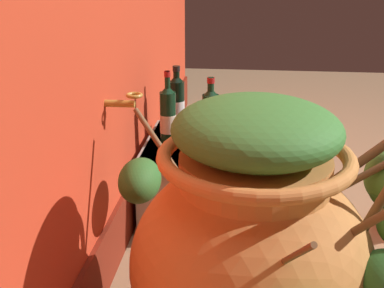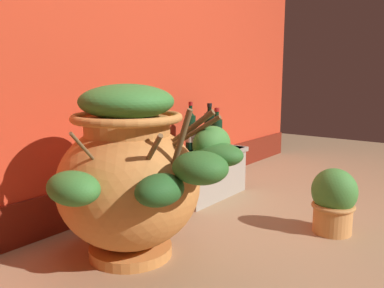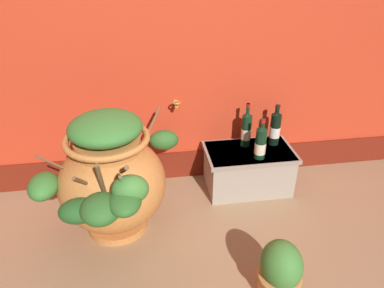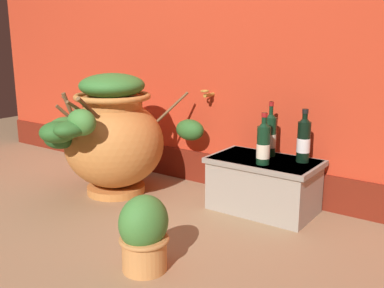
{
  "view_description": "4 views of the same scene",
  "coord_description": "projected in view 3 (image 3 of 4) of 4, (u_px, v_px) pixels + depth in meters",
  "views": [
    {
      "loc": [
        -1.56,
        0.64,
        1.09
      ],
      "look_at": [
        0.02,
        0.81,
        0.49
      ],
      "focal_mm": 47.46,
      "sensor_mm": 36.0,
      "label": 1
    },
    {
      "loc": [
        -1.61,
        -0.65,
        0.82
      ],
      "look_at": [
        0.15,
        0.69,
        0.43
      ],
      "focal_mm": 37.3,
      "sensor_mm": 36.0,
      "label": 2
    },
    {
      "loc": [
        -0.21,
        -1.17,
        1.57
      ],
      "look_at": [
        0.08,
        0.72,
        0.49
      ],
      "focal_mm": 33.28,
      "sensor_mm": 36.0,
      "label": 3
    },
    {
      "loc": [
        1.6,
        -1.36,
        1.0
      ],
      "look_at": [
        0.12,
        0.72,
        0.38
      ],
      "focal_mm": 41.86,
      "sensor_mm": 36.0,
      "label": 4
    }
  ],
  "objects": [
    {
      "name": "wine_bottle_left",
      "position": [
        246.0,
        129.0,
        2.48
      ],
      "size": [
        0.07,
        0.07,
        0.32
      ],
      "color": "black",
      "rests_on": "stone_ledge"
    },
    {
      "name": "stone_ledge",
      "position": [
        248.0,
        168.0,
        2.55
      ],
      "size": [
        0.62,
        0.37,
        0.31
      ],
      "color": "#9E9384",
      "rests_on": "ground_plane"
    },
    {
      "name": "wine_bottle_right",
      "position": [
        261.0,
        142.0,
        2.34
      ],
      "size": [
        0.07,
        0.07,
        0.29
      ],
      "color": "black",
      "rests_on": "stone_ledge"
    },
    {
      "name": "terracotta_urn",
      "position": [
        112.0,
        177.0,
        2.07
      ],
      "size": [
        0.88,
        0.95,
        0.77
      ],
      "color": "#CC7F3D",
      "rests_on": "ground_plane"
    },
    {
      "name": "potted_shrub",
      "position": [
        280.0,
        271.0,
        1.74
      ],
      "size": [
        0.22,
        0.23,
        0.34
      ],
      "color": "#D68E4C",
      "rests_on": "ground_plane"
    },
    {
      "name": "wine_bottle_middle",
      "position": [
        275.0,
        127.0,
        2.5
      ],
      "size": [
        0.07,
        0.07,
        0.3
      ],
      "color": "black",
      "rests_on": "stone_ledge"
    }
  ]
}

